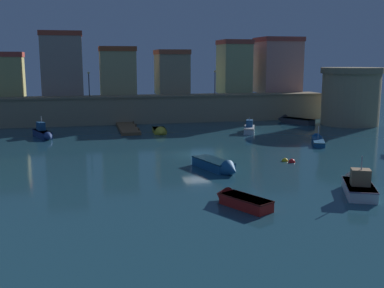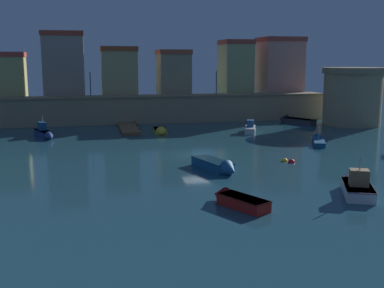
{
  "view_description": "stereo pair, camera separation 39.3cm",
  "coord_description": "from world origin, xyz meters",
  "px_view_note": "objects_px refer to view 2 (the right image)",
  "views": [
    {
      "loc": [
        -10.32,
        -42.52,
        8.97
      ],
      "look_at": [
        0.0,
        1.96,
        0.7
      ],
      "focal_mm": 43.51,
      "sensor_mm": 36.0,
      "label": 1
    },
    {
      "loc": [
        -9.93,
        -42.6,
        8.97
      ],
      "look_at": [
        0.0,
        1.96,
        0.7
      ],
      "focal_mm": 43.51,
      "sensor_mm": 36.0,
      "label": 2
    }
  ],
  "objects_px": {
    "moored_boat_6": "(236,200)",
    "mooring_buoy_1": "(291,162)",
    "moored_boat_10": "(294,120)",
    "moored_boat_9": "(218,166)",
    "moored_boat_7": "(161,131)",
    "moored_boat_2": "(45,133)",
    "quay_lamp_1": "(216,78)",
    "moored_boat_8": "(318,140)",
    "quay_lamp_0": "(90,80)",
    "mooring_buoy_0": "(285,161)",
    "fortress_tower": "(352,96)",
    "moored_boat_4": "(250,128)",
    "moored_boat_1": "(356,185)"
  },
  "relations": [
    {
      "from": "moored_boat_7",
      "to": "moored_boat_2",
      "type": "bearing_deg",
      "value": -85.92
    },
    {
      "from": "moored_boat_10",
      "to": "fortress_tower",
      "type": "bearing_deg",
      "value": -142.58
    },
    {
      "from": "quay_lamp_0",
      "to": "moored_boat_9",
      "type": "distance_m",
      "value": 33.09
    },
    {
      "from": "quay_lamp_1",
      "to": "moored_boat_7",
      "type": "bearing_deg",
      "value": -133.5
    },
    {
      "from": "moored_boat_1",
      "to": "moored_boat_2",
      "type": "height_order",
      "value": "moored_boat_1"
    },
    {
      "from": "moored_boat_7",
      "to": "mooring_buoy_1",
      "type": "bearing_deg",
      "value": 28.5
    },
    {
      "from": "moored_boat_1",
      "to": "moored_boat_7",
      "type": "height_order",
      "value": "moored_boat_1"
    },
    {
      "from": "moored_boat_2",
      "to": "moored_boat_8",
      "type": "bearing_deg",
      "value": 51.3
    },
    {
      "from": "fortress_tower",
      "to": "moored_boat_7",
      "type": "bearing_deg",
      "value": -175.78
    },
    {
      "from": "fortress_tower",
      "to": "moored_boat_1",
      "type": "relative_size",
      "value": 1.54
    },
    {
      "from": "quay_lamp_0",
      "to": "moored_boat_10",
      "type": "relative_size",
      "value": 0.57
    },
    {
      "from": "fortress_tower",
      "to": "moored_boat_9",
      "type": "height_order",
      "value": "fortress_tower"
    },
    {
      "from": "quay_lamp_0",
      "to": "moored_boat_9",
      "type": "xyz_separation_m",
      "value": [
        9.8,
        -31.07,
        -5.8
      ]
    },
    {
      "from": "moored_boat_4",
      "to": "mooring_buoy_1",
      "type": "distance_m",
      "value": 17.97
    },
    {
      "from": "moored_boat_4",
      "to": "moored_boat_8",
      "type": "xyz_separation_m",
      "value": [
        4.72,
        -8.9,
        -0.22
      ]
    },
    {
      "from": "moored_boat_2",
      "to": "mooring_buoy_0",
      "type": "bearing_deg",
      "value": 30.3
    },
    {
      "from": "moored_boat_2",
      "to": "moored_boat_7",
      "type": "distance_m",
      "value": 13.77
    },
    {
      "from": "moored_boat_2",
      "to": "moored_boat_10",
      "type": "bearing_deg",
      "value": 78.67
    },
    {
      "from": "moored_boat_7",
      "to": "moored_boat_10",
      "type": "relative_size",
      "value": 0.72
    },
    {
      "from": "fortress_tower",
      "to": "quay_lamp_0",
      "type": "relative_size",
      "value": 2.48
    },
    {
      "from": "fortress_tower",
      "to": "moored_boat_8",
      "type": "height_order",
      "value": "fortress_tower"
    },
    {
      "from": "moored_boat_1",
      "to": "moored_boat_8",
      "type": "bearing_deg",
      "value": 4.14
    },
    {
      "from": "moored_boat_10",
      "to": "mooring_buoy_0",
      "type": "relative_size",
      "value": 10.66
    },
    {
      "from": "quay_lamp_1",
      "to": "moored_boat_2",
      "type": "bearing_deg",
      "value": -155.81
    },
    {
      "from": "moored_boat_6",
      "to": "mooring_buoy_1",
      "type": "xyz_separation_m",
      "value": [
        8.66,
        10.81,
        -0.37
      ]
    },
    {
      "from": "moored_boat_1",
      "to": "mooring_buoy_0",
      "type": "relative_size",
      "value": 9.72
    },
    {
      "from": "quay_lamp_0",
      "to": "moored_boat_7",
      "type": "relative_size",
      "value": 0.79
    },
    {
      "from": "moored_boat_2",
      "to": "moored_boat_10",
      "type": "xyz_separation_m",
      "value": [
        33.92,
        5.35,
        -0.14
      ]
    },
    {
      "from": "fortress_tower",
      "to": "quay_lamp_1",
      "type": "relative_size",
      "value": 2.4
    },
    {
      "from": "moored_boat_6",
      "to": "moored_boat_9",
      "type": "xyz_separation_m",
      "value": [
        1.4,
        9.23,
        0.04
      ]
    },
    {
      "from": "moored_boat_6",
      "to": "moored_boat_9",
      "type": "height_order",
      "value": "moored_boat_9"
    },
    {
      "from": "moored_boat_2",
      "to": "fortress_tower",
      "type": "bearing_deg",
      "value": 72.69
    },
    {
      "from": "moored_boat_4",
      "to": "mooring_buoy_0",
      "type": "distance_m",
      "value": 17.45
    },
    {
      "from": "moored_boat_10",
      "to": "moored_boat_8",
      "type": "bearing_deg",
      "value": 136.54
    },
    {
      "from": "quay_lamp_0",
      "to": "moored_boat_6",
      "type": "height_order",
      "value": "quay_lamp_0"
    },
    {
      "from": "moored_boat_1",
      "to": "moored_boat_7",
      "type": "distance_m",
      "value": 30.08
    },
    {
      "from": "moored_boat_2",
      "to": "moored_boat_7",
      "type": "xyz_separation_m",
      "value": [
        13.77,
        0.13,
        -0.26
      ]
    },
    {
      "from": "moored_boat_4",
      "to": "moored_boat_10",
      "type": "bearing_deg",
      "value": -32.82
    },
    {
      "from": "moored_boat_4",
      "to": "moored_boat_10",
      "type": "xyz_separation_m",
      "value": [
        8.86,
        6.36,
        -0.09
      ]
    },
    {
      "from": "quay_lamp_1",
      "to": "mooring_buoy_1",
      "type": "distance_m",
      "value": 30.17
    },
    {
      "from": "moored_boat_6",
      "to": "moored_boat_8",
      "type": "xyz_separation_m",
      "value": [
        15.86,
        19.71,
        -0.11
      ]
    },
    {
      "from": "fortress_tower",
      "to": "moored_boat_10",
      "type": "xyz_separation_m",
      "value": [
        -7.12,
        3.22,
        -3.63
      ]
    },
    {
      "from": "moored_boat_9",
      "to": "fortress_tower",
      "type": "bearing_deg",
      "value": 114.23
    },
    {
      "from": "moored_boat_10",
      "to": "moored_boat_9",
      "type": "bearing_deg",
      "value": 115.88
    },
    {
      "from": "moored_boat_9",
      "to": "mooring_buoy_1",
      "type": "bearing_deg",
      "value": 85.34
    },
    {
      "from": "moored_boat_4",
      "to": "moored_boat_9",
      "type": "bearing_deg",
      "value": 174.82
    },
    {
      "from": "moored_boat_7",
      "to": "mooring_buoy_1",
      "type": "distance_m",
      "value": 20.88
    },
    {
      "from": "fortress_tower",
      "to": "moored_boat_6",
      "type": "height_order",
      "value": "fortress_tower"
    },
    {
      "from": "moored_boat_6",
      "to": "moored_boat_7",
      "type": "relative_size",
      "value": 1.03
    },
    {
      "from": "moored_boat_7",
      "to": "quay_lamp_0",
      "type": "bearing_deg",
      "value": -138.47
    }
  ]
}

